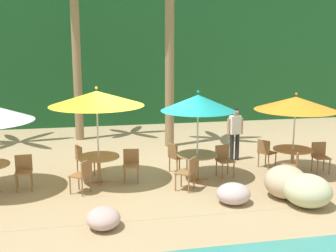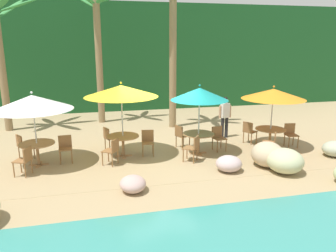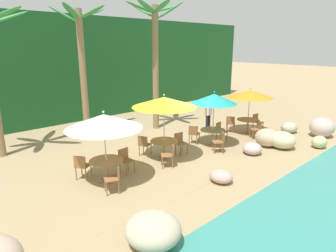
{
  "view_description": "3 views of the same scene",
  "coord_description": "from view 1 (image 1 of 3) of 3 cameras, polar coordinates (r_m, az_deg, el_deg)",
  "views": [
    {
      "loc": [
        -1.46,
        -10.78,
        3.68
      ],
      "look_at": [
        0.79,
        0.43,
        1.39
      ],
      "focal_mm": 44.68,
      "sensor_mm": 36.0,
      "label": 1
    },
    {
      "loc": [
        -2.08,
        -10.72,
        3.8
      ],
      "look_at": [
        0.38,
        -0.14,
        1.03
      ],
      "focal_mm": 34.79,
      "sensor_mm": 36.0,
      "label": 2
    },
    {
      "loc": [
        -8.41,
        -8.12,
        4.33
      ],
      "look_at": [
        -0.51,
        0.51,
        1.11
      ],
      "focal_mm": 31.36,
      "sensor_mm": 36.0,
      "label": 3
    }
  ],
  "objects": [
    {
      "name": "chair_yellow_seaward",
      "position": [
        11.28,
        -5.05,
        -5.03
      ],
      "size": [
        0.47,
        0.48,
        0.87
      ],
      "color": "olive",
      "rests_on": "ground"
    },
    {
      "name": "ground_plane",
      "position": [
        11.48,
        -3.47,
        -7.39
      ],
      "size": [
        120.0,
        120.0,
        0.0
      ],
      "primitive_type": "plane",
      "color": "tan"
    },
    {
      "name": "chair_yellow_left",
      "position": [
        10.53,
        -11.51,
        -6.42
      ],
      "size": [
        0.59,
        0.59,
        0.87
      ],
      "color": "olive",
      "rests_on": "ground"
    },
    {
      "name": "chair_orange_left",
      "position": [
        11.52,
        16.66,
        -5.12
      ],
      "size": [
        0.59,
        0.59,
        0.87
      ],
      "color": "olive",
      "rests_on": "ground"
    },
    {
      "name": "umbrella_yellow",
      "position": [
        10.88,
        -9.71,
        3.74
      ],
      "size": [
        2.45,
        2.45,
        2.58
      ],
      "color": "silver",
      "rests_on": "ground"
    },
    {
      "name": "umbrella_orange",
      "position": [
        12.04,
        17.03,
        2.96
      ],
      "size": [
        2.27,
        2.27,
        2.33
      ],
      "color": "silver",
      "rests_on": "ground"
    },
    {
      "name": "chair_orange_inland",
      "position": [
        12.73,
        13.17,
        -3.39
      ],
      "size": [
        0.58,
        0.58,
        0.87
      ],
      "color": "olive",
      "rests_on": "ground"
    },
    {
      "name": "palm_tree_third",
      "position": [
        14.72,
        0.21,
        13.91
      ],
      "size": [
        2.95,
        2.91,
        6.42
      ],
      "color": "olive",
      "rests_on": "ground"
    },
    {
      "name": "waiter_in_white",
      "position": [
        13.27,
        9.12,
        -0.53
      ],
      "size": [
        0.52,
        0.27,
        1.7
      ],
      "color": "#232328",
      "rests_on": "ground"
    },
    {
      "name": "chair_teal_left",
      "position": [
        10.54,
        2.78,
        -6.17
      ],
      "size": [
        0.59,
        0.59,
        0.87
      ],
      "color": "olive",
      "rests_on": "ground"
    },
    {
      "name": "umbrella_teal",
      "position": [
        10.99,
        4.12,
        3.17
      ],
      "size": [
        1.97,
        1.97,
        2.46
      ],
      "color": "silver",
      "rests_on": "ground"
    },
    {
      "name": "terrace_deck",
      "position": [
        11.48,
        -3.47,
        -7.37
      ],
      "size": [
        18.0,
        5.2,
        0.01
      ],
      "color": "tan",
      "rests_on": "ground"
    },
    {
      "name": "chair_white_seaward",
      "position": [
        11.28,
        -19.08,
        -5.62
      ],
      "size": [
        0.45,
        0.46,
        0.87
      ],
      "color": "olive",
      "rests_on": "ground"
    },
    {
      "name": "foliage_backdrop",
      "position": [
        19.84,
        -7.21,
        9.27
      ],
      "size": [
        28.0,
        2.4,
        6.0
      ],
      "color": "#194C23",
      "rests_on": "ground"
    },
    {
      "name": "chair_orange_seaward",
      "position": [
        12.76,
        20.01,
        -3.74
      ],
      "size": [
        0.46,
        0.47,
        0.87
      ],
      "color": "olive",
      "rests_on": "ground"
    },
    {
      "name": "chair_teal_seaward",
      "position": [
        11.76,
        7.62,
        -4.39
      ],
      "size": [
        0.48,
        0.49,
        0.87
      ],
      "color": "olive",
      "rests_on": "ground"
    },
    {
      "name": "dining_table_teal",
      "position": [
        11.3,
        4.01,
        -4.44
      ],
      "size": [
        1.1,
        1.1,
        0.74
      ],
      "color": "#A37547",
      "rests_on": "ground"
    },
    {
      "name": "rock_seawall",
      "position": [
        8.79,
        -2.64,
        -10.72
      ],
      "size": [
        15.48,
        3.11,
        0.94
      ],
      "color": "#BDC092",
      "rests_on": "ground"
    },
    {
      "name": "chair_teal_inland",
      "position": [
        11.92,
        1.06,
        -4.09
      ],
      "size": [
        0.56,
        0.56,
        0.87
      ],
      "color": "olive",
      "rests_on": "ground"
    },
    {
      "name": "dining_table_yellow",
      "position": [
        11.22,
        -9.43,
        -4.69
      ],
      "size": [
        1.1,
        1.1,
        0.74
      ],
      "color": "#A37547",
      "rests_on": "ground"
    },
    {
      "name": "palm_tree_second",
      "position": [
        16.13,
        -12.47,
        11.96
      ],
      "size": [
        2.63,
        2.72,
        6.14
      ],
      "color": "olive",
      "rests_on": "ground"
    },
    {
      "name": "dining_table_orange",
      "position": [
        12.32,
        16.65,
        -3.57
      ],
      "size": [
        1.1,
        1.1,
        0.74
      ],
      "color": "#A37547",
      "rests_on": "ground"
    },
    {
      "name": "chair_yellow_inland",
      "position": [
        11.96,
        -11.58,
        -4.27
      ],
      "size": [
        0.56,
        0.56,
        0.87
      ],
      "color": "olive",
      "rests_on": "ground"
    }
  ]
}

